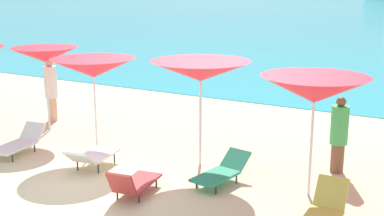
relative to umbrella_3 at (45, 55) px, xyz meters
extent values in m
cube|color=beige|center=(3.62, 7.19, -2.26)|extent=(50.00, 100.00, 0.30)
cylinder|color=silver|center=(0.00, 0.00, -1.00)|extent=(0.06, 0.06, 2.22)
cone|color=red|center=(0.00, 0.00, 0.01)|extent=(1.80, 1.80, 0.40)
sphere|color=silver|center=(0.00, 0.00, 0.14)|extent=(0.07, 0.07, 0.07)
cylinder|color=silver|center=(2.18, -0.59, -1.05)|extent=(0.04, 0.04, 2.13)
cone|color=red|center=(2.18, -0.59, -0.10)|extent=(2.08, 2.08, 0.46)
sphere|color=silver|center=(2.18, -0.59, 0.05)|extent=(0.07, 0.07, 0.07)
cylinder|color=silver|center=(4.98, -0.35, -0.99)|extent=(0.06, 0.06, 2.25)
cone|color=red|center=(4.98, -0.35, 0.02)|extent=(2.26, 2.26, 0.45)
sphere|color=silver|center=(4.98, -0.35, 0.16)|extent=(0.07, 0.07, 0.07)
cylinder|color=silver|center=(7.61, -0.81, -1.01)|extent=(0.05, 0.05, 2.20)
cone|color=red|center=(7.61, -0.81, -0.03)|extent=(2.04, 2.04, 0.50)
sphere|color=silver|center=(7.61, -0.81, 0.12)|extent=(0.07, 0.07, 0.07)
cube|color=white|center=(0.86, -2.02, -1.89)|extent=(0.75, 1.17, 0.05)
cube|color=white|center=(0.77, -1.31, -1.70)|extent=(0.62, 0.44, 0.40)
cylinder|color=#333338|center=(1.17, -2.33, -2.01)|extent=(0.04, 0.04, 0.20)
cylinder|color=#333338|center=(0.55, -1.63, -2.01)|extent=(0.04, 0.04, 0.20)
cylinder|color=#333338|center=(1.06, -1.56, -2.01)|extent=(0.04, 0.04, 0.20)
cube|color=#268C66|center=(5.86, -1.33, -1.89)|extent=(0.71, 1.09, 0.05)
cube|color=#268C66|center=(5.97, -0.62, -1.74)|extent=(0.59, 0.52, 0.35)
cylinder|color=#333338|center=(5.58, -1.60, -2.01)|extent=(0.04, 0.04, 0.19)
cylinder|color=#333338|center=(6.05, -1.67, -2.01)|extent=(0.04, 0.04, 0.19)
cylinder|color=#333338|center=(5.69, -0.89, -2.01)|extent=(0.04, 0.04, 0.19)
cylinder|color=#333338|center=(6.16, -0.96, -2.01)|extent=(0.04, 0.04, 0.19)
cube|color=white|center=(3.03, -1.56, -1.85)|extent=(0.76, 1.09, 0.05)
cube|color=white|center=(3.13, -2.25, -1.69)|extent=(0.64, 0.51, 0.35)
cylinder|color=#333338|center=(3.24, -1.23, -1.99)|extent=(0.04, 0.04, 0.24)
cylinder|color=#333338|center=(2.72, -1.31, -1.99)|extent=(0.04, 0.04, 0.24)
cylinder|color=#333338|center=(3.35, -1.92, -1.99)|extent=(0.04, 0.04, 0.24)
cylinder|color=#333338|center=(2.83, -2.00, -1.99)|extent=(0.04, 0.04, 0.24)
cube|color=#D8BF4C|center=(8.24, -1.62, -1.63)|extent=(0.54, 0.40, 0.49)
cube|color=#A53333|center=(4.69, -2.33, -1.91)|extent=(0.70, 1.17, 0.05)
cube|color=#A53333|center=(4.80, -2.99, -1.68)|extent=(0.54, 0.35, 0.47)
cylinder|color=#333338|center=(4.86, -1.95, -2.02)|extent=(0.04, 0.04, 0.18)
cylinder|color=#333338|center=(4.41, -2.03, -2.02)|extent=(0.04, 0.04, 0.18)
cylinder|color=#333338|center=(4.98, -2.72, -2.02)|extent=(0.04, 0.04, 0.18)
cylinder|color=#333338|center=(4.53, -2.79, -2.02)|extent=(0.04, 0.04, 0.18)
cylinder|color=brown|center=(7.77, 0.70, -1.79)|extent=(0.28, 0.28, 0.64)
cylinder|color=#3FB259|center=(7.77, 0.70, -1.06)|extent=(0.37, 0.37, 0.83)
sphere|color=brown|center=(7.77, 0.70, -0.55)|extent=(0.21, 0.21, 0.21)
cylinder|color=#DBAA84|center=(-0.67, 0.80, -1.75)|extent=(0.28, 0.28, 0.72)
cylinder|color=white|center=(-0.67, 0.80, -0.93)|extent=(0.37, 0.37, 0.93)
sphere|color=#DBAA84|center=(-0.67, 0.80, -0.36)|extent=(0.23, 0.23, 0.23)
camera|label=1|loc=(10.15, -9.79, 1.82)|focal=47.25mm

